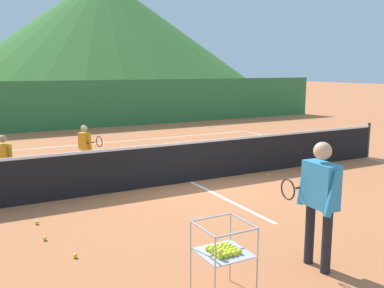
% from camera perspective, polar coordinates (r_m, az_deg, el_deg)
% --- Properties ---
extents(ground_plane, '(120.00, 120.00, 0.00)m').
position_cam_1_polar(ground_plane, '(10.14, -0.20, -5.08)').
color(ground_plane, '#C67042').
extents(line_baseline_far, '(11.90, 0.08, 0.01)m').
position_cam_1_polar(line_baseline_far, '(15.79, -10.83, 0.23)').
color(line_baseline_far, white).
rests_on(line_baseline_far, ground).
extents(line_sideline_east, '(0.08, 12.00, 0.01)m').
position_cam_1_polar(line_sideline_east, '(13.89, 22.05, -1.67)').
color(line_sideline_east, white).
rests_on(line_sideline_east, ground).
extents(line_service_center, '(0.08, 6.33, 0.01)m').
position_cam_1_polar(line_service_center, '(10.14, -0.20, -5.06)').
color(line_service_center, white).
rests_on(line_service_center, ground).
extents(tennis_net, '(12.22, 0.08, 1.05)m').
position_cam_1_polar(tennis_net, '(10.03, -0.20, -2.32)').
color(tennis_net, '#333338').
rests_on(tennis_net, ground).
extents(instructor, '(0.43, 0.79, 1.72)m').
position_cam_1_polar(instructor, '(5.86, 16.69, -6.39)').
color(instructor, black).
rests_on(instructor, ground).
extents(student_0, '(0.37, 0.50, 1.24)m').
position_cam_1_polar(student_0, '(10.13, -23.85, -1.66)').
color(student_0, silver).
rests_on(student_0, ground).
extents(student_1, '(0.53, 0.53, 1.24)m').
position_cam_1_polar(student_1, '(11.18, -14.08, -0.05)').
color(student_1, silver).
rests_on(student_1, ground).
extents(ball_cart, '(0.58, 0.58, 0.90)m').
position_cam_1_polar(ball_cart, '(5.08, 4.17, -14.00)').
color(ball_cart, '#B7B7BC').
rests_on(ball_cart, ground).
extents(tennis_ball_1, '(0.07, 0.07, 0.07)m').
position_cam_1_polar(tennis_ball_1, '(7.19, -19.10, -11.84)').
color(tennis_ball_1, yellow).
rests_on(tennis_ball_1, ground).
extents(tennis_ball_3, '(0.07, 0.07, 0.07)m').
position_cam_1_polar(tennis_ball_3, '(9.76, 18.30, -6.01)').
color(tennis_ball_3, yellow).
rests_on(tennis_ball_3, ground).
extents(tennis_ball_4, '(0.07, 0.07, 0.07)m').
position_cam_1_polar(tennis_ball_4, '(10.82, 10.22, -4.10)').
color(tennis_ball_4, yellow).
rests_on(tennis_ball_4, ground).
extents(tennis_ball_7, '(0.07, 0.07, 0.07)m').
position_cam_1_polar(tennis_ball_7, '(6.46, -15.36, -14.21)').
color(tennis_ball_7, yellow).
rests_on(tennis_ball_7, ground).
extents(tennis_ball_8, '(0.07, 0.07, 0.07)m').
position_cam_1_polar(tennis_ball_8, '(7.93, -20.05, -9.84)').
color(tennis_ball_8, yellow).
rests_on(tennis_ball_8, ground).
extents(windscreen_fence, '(26.17, 0.08, 2.14)m').
position_cam_1_polar(windscreen_fence, '(19.57, -14.54, 5.12)').
color(windscreen_fence, '#33753D').
rests_on(windscreen_fence, ground).
extents(hill_1, '(52.84, 52.84, 18.64)m').
position_cam_1_polar(hill_1, '(78.87, -11.74, 14.72)').
color(hill_1, '#38702D').
rests_on(hill_1, ground).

